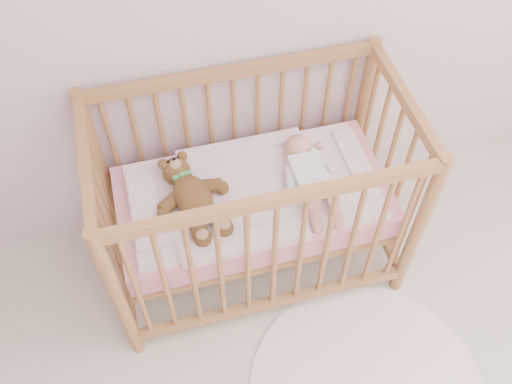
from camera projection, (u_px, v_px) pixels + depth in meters
name	position (u px, v px, depth m)	size (l,w,h in m)	color
crib	(253.00, 199.00, 2.60)	(1.36, 0.76, 1.00)	#AD8149
mattress	(253.00, 201.00, 2.61)	(1.22, 0.62, 0.13)	pink
blanket	(253.00, 191.00, 2.55)	(1.10, 0.58, 0.06)	#F0A5C2
baby	(309.00, 173.00, 2.52)	(0.26, 0.55, 0.13)	white
teddy_bear	(193.00, 196.00, 2.43)	(0.35, 0.50, 0.14)	brown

